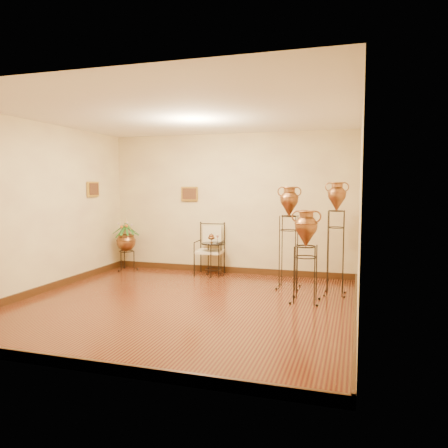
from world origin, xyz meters
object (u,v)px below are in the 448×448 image
(amphora_tall, at_px, (336,237))
(armchair, at_px, (210,249))
(amphora_mid, at_px, (289,237))
(side_table, at_px, (213,259))
(planter_urn, at_px, (126,240))

(amphora_tall, xyz_separation_m, armchair, (-2.46, 0.91, -0.43))
(amphora_mid, distance_m, side_table, 1.76)
(planter_urn, relative_size, side_table, 1.39)
(amphora_mid, height_order, armchair, amphora_mid)
(amphora_tall, bearing_deg, side_table, 160.51)
(amphora_tall, distance_m, side_table, 2.57)
(planter_urn, bearing_deg, side_table, -1.59)
(side_table, bearing_deg, amphora_tall, -19.49)
(amphora_tall, xyz_separation_m, planter_urn, (-4.30, 0.89, -0.30))
(armchair, bearing_deg, amphora_tall, -23.93)
(amphora_tall, bearing_deg, armchair, 159.72)
(planter_urn, relative_size, armchair, 1.13)
(amphora_tall, height_order, planter_urn, amphora_tall)
(amphora_tall, height_order, amphora_mid, amphora_tall)
(planter_urn, xyz_separation_m, side_table, (1.94, -0.05, -0.30))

